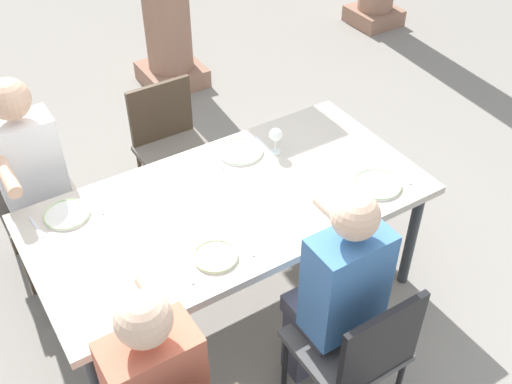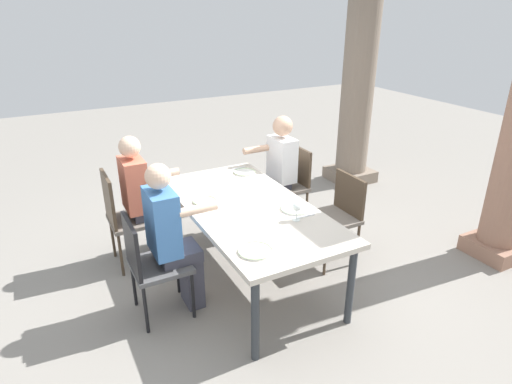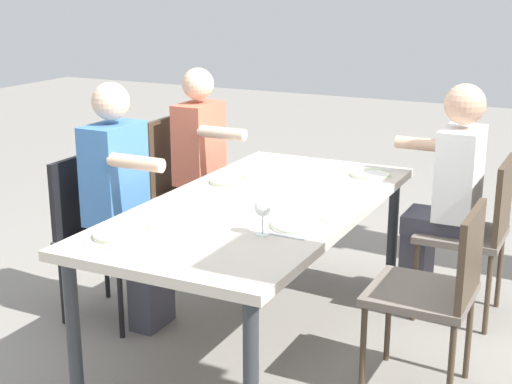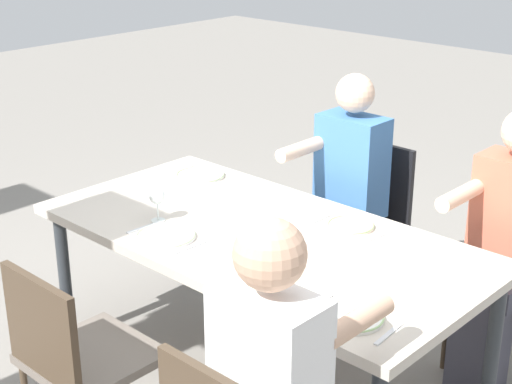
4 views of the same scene
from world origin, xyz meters
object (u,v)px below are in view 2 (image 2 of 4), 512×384
Objects in this scene: chair_west_north at (290,181)px; plate_0 at (245,172)px; plate_1 at (204,201)px; chair_mid_north at (338,212)px; plate_2 at (296,209)px; chair_mid_south at (150,261)px; diner_guest_third at (143,196)px; diner_man_white at (276,170)px; stone_column_near at (359,75)px; wine_glass_2 at (297,207)px; diner_woman_green at (172,235)px; dining_table at (248,212)px; plate_3 at (255,251)px; chair_west_south at (124,214)px.

chair_west_north reaches higher than plate_0.
chair_mid_north is at bearing 73.80° from plate_1.
plate_2 is (0.15, -0.59, 0.23)m from chair_mid_north.
chair_west_north is 1.35m from plate_1.
plate_2 is (0.15, 1.24, 0.24)m from chair_mid_south.
chair_mid_south is at bearing -90.00° from chair_mid_north.
plate_1 is (0.52, 0.42, 0.07)m from diner_guest_third.
diner_man_white is at bearing 117.90° from chair_mid_south.
stone_column_near is 14.66× the size of plate_1.
stone_column_near reaches higher than wine_glass_2.
chair_mid_north is 2.40m from stone_column_near.
diner_woman_green reaches higher than plate_0.
chair_mid_south reaches higher than dining_table.
chair_west_north reaches higher than chair_mid_south.
diner_man_white is 6.21× the size of plate_1.
wine_glass_2 is at bearing 74.33° from chair_mid_south.
diner_woman_green is 1.01× the size of diner_guest_third.
stone_column_near reaches higher than diner_woman_green.
chair_west_north is 1.93m from plate_3.
chair_mid_south is 3.47× the size of plate_2.
wine_glass_2 is at bearing -30.19° from chair_west_north.
stone_column_near is 3.08m from plate_1.
wine_glass_2 reaches higher than chair_mid_south.
diner_woman_green is at bearing -61.88° from chair_west_north.
plate_3 is (0.70, -0.30, 0.07)m from dining_table.
chair_west_north is 3.60× the size of plate_3.
plate_3 reaches higher than dining_table.
dining_table is at bearing 156.71° from plate_3.
wine_glass_2 is at bearing 38.13° from plate_1.
plate_1 is at bearing -53.13° from plate_0.
plate_2 is at bearing -49.84° from stone_column_near.
plate_1 is (-0.35, 0.61, 0.24)m from chair_mid_south.
chair_west_south is at bearing -136.16° from wine_glass_2.
diner_woman_green is at bearing -98.17° from plate_2.
chair_mid_north is 1.65m from diner_woman_green.
chair_west_north is 0.24m from diner_man_white.
dining_table is 0.77m from plate_3.
chair_mid_south is 0.68× the size of diner_woman_green.
plate_3 is (0.28, -0.52, -0.10)m from wine_glass_2.
plate_0 is at bearing 128.41° from diner_woman_green.
plate_0 is at bearing 174.81° from wine_glass_2.
dining_table is 2.24× the size of chair_west_north.
dining_table is 1.57× the size of diner_guest_third.
wine_glass_2 is (1.19, -0.69, 0.33)m from chair_west_north.
plate_0 is at bearing -85.76° from chair_west_north.
chair_mid_south is (0.87, -1.83, -0.01)m from chair_west_north.
diner_guest_third reaches higher than plate_2.
diner_man_white is 0.42× the size of stone_column_near.
dining_table is 1.06m from diner_guest_third.
chair_mid_south is 0.29× the size of stone_column_near.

